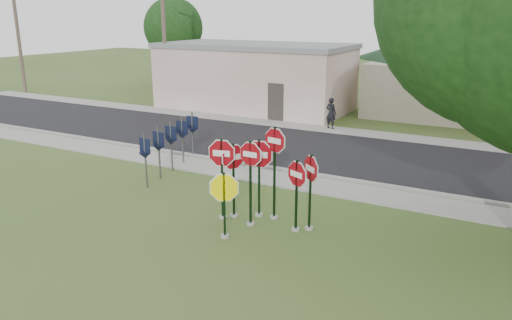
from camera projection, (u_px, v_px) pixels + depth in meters
The scene contains 20 objects.
ground at pixel (230, 243), 13.61m from camera, with size 120.00×120.00×0.00m, color #3A5720.
sidewalk_near at pixel (308, 184), 18.24m from camera, with size 60.00×1.60×0.06m, color gray.
road at pixel (347, 155), 22.04m from camera, with size 60.00×7.00×0.04m, color black.
sidewalk_far at pixel (374, 135), 25.67m from camera, with size 60.00×1.60×0.06m, color gray.
curb at pixel (318, 175), 19.07m from camera, with size 60.00×0.20×0.14m, color gray.
stop_sign_center at pixel (250, 172), 14.33m from camera, with size 0.98×0.24×2.67m.
stop_sign_yellow at pixel (224, 198), 13.63m from camera, with size 1.00×0.53×2.03m.
stop_sign_left at pixel (222, 167), 14.80m from camera, with size 1.10×0.30×2.64m.
stop_sign_right at pixel (297, 187), 14.03m from camera, with size 0.95×0.43×2.23m.
stop_sign_back_right at pixel (275, 159), 14.74m from camera, with size 1.02×0.25×2.98m.
stop_sign_back_left at pixel (259, 166), 15.00m from camera, with size 1.15×0.24×2.57m.
stop_sign_far_right at pixel (310, 182), 14.07m from camera, with size 0.82×0.66×2.37m.
stop_sign_far_left at pixel (233, 170), 14.96m from camera, with size 0.55×0.93×2.45m.
route_sign_row at pixel (171, 141), 19.52m from camera, with size 1.43×4.63×2.00m.
building_stucco at pixel (255, 76), 32.29m from camera, with size 12.20×6.20×4.20m.
building_house at pixel (445, 54), 30.23m from camera, with size 11.60×11.60×6.20m.
utility_pole_near at pixel (164, 31), 31.41m from camera, with size 2.20×0.26×9.50m.
utility_pole_far at pixel (18, 31), 37.87m from camera, with size 2.20×0.26×9.00m.
bg_tree_left at pixel (173, 28), 41.60m from camera, with size 4.90×4.90×7.35m.
pedestrian at pixel (331, 113), 26.68m from camera, with size 0.61×0.40×1.67m, color black.
Camera 1 is at (6.53, -10.58, 6.03)m, focal length 35.00 mm.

